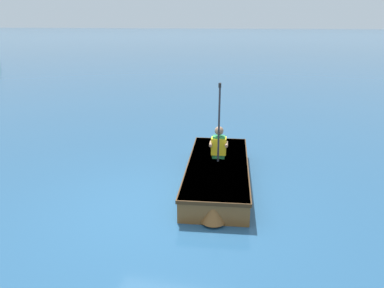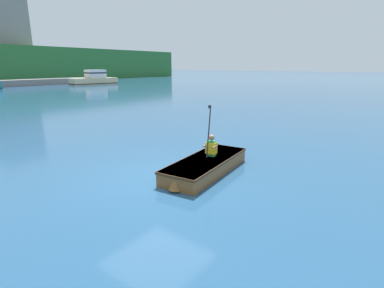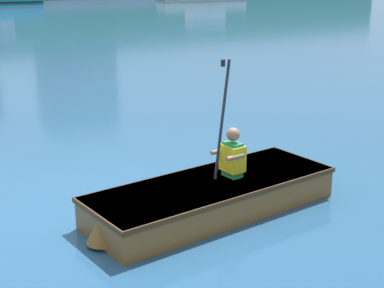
% 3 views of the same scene
% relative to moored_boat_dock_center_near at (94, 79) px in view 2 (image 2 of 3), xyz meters
% --- Properties ---
extents(ground_plane, '(300.00, 300.00, 0.00)m').
position_rel_moored_boat_dock_center_near_xyz_m(ground_plane, '(-23.60, -36.26, -0.82)').
color(ground_plane, navy).
extents(waterfront_tower_far, '(7.82, 6.52, 15.59)m').
position_rel_moored_boat_dock_center_near_xyz_m(waterfront_tower_far, '(-3.86, 21.46, 6.99)').
color(waterfront_tower_far, gray).
rests_on(waterfront_tower_far, ground).
extents(moored_boat_dock_center_near, '(7.48, 3.47, 2.25)m').
position_rel_moored_boat_dock_center_near_xyz_m(moored_boat_dock_center_near, '(0.00, 0.00, 0.00)').
color(moored_boat_dock_center_near, '#CCB789').
rests_on(moored_boat_dock_center_near, ground).
extents(rowboat_foreground, '(3.40, 1.49, 0.40)m').
position_rel_moored_boat_dock_center_near_xyz_m(rowboat_foreground, '(-22.38, -37.03, -0.59)').
color(rowboat_foreground, brown).
rests_on(rowboat_foreground, ground).
extents(person_paddler, '(0.41, 0.38, 1.49)m').
position_rel_moored_boat_dock_center_near_xyz_m(person_paddler, '(-22.03, -36.99, -0.13)').
color(person_paddler, '#267F3F').
rests_on(person_paddler, rowboat_foreground).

